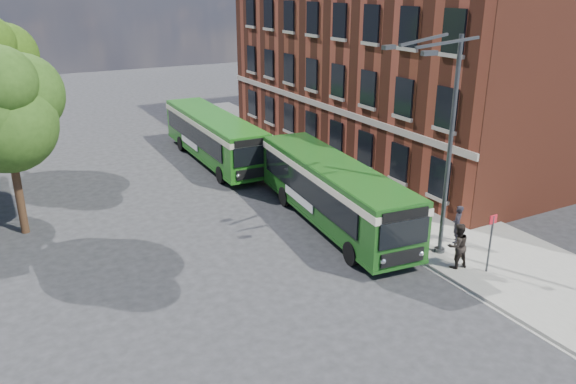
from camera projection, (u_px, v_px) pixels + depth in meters
ground at (309, 263)px, 22.97m from camera, size 120.00×120.00×0.00m
pavement at (342, 179)px, 32.68m from camera, size 6.00×48.00×0.15m
kerb_line at (297, 189)px, 31.33m from camera, size 0.12×48.00×0.01m
brick_office at (401, 45)px, 36.72m from camera, size 12.10×26.00×14.20m
street_lamp at (443, 146)px, 21.84m from camera, size 2.96×2.38×9.00m
bus_stop_sign at (491, 240)px, 21.50m from camera, size 0.35×0.08×2.52m
bus_front at (333, 188)px, 26.09m from camera, size 3.74×12.01×3.02m
bus_rear at (213, 133)px, 35.66m from camera, size 2.90×12.47×3.02m
pedestrian_a at (457, 224)px, 24.20m from camera, size 0.73×0.70×1.68m
pedestrian_b at (458, 246)px, 21.98m from camera, size 1.00×0.83×1.86m
tree_left at (6, 109)px, 23.79m from camera, size 5.03×4.78×8.48m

